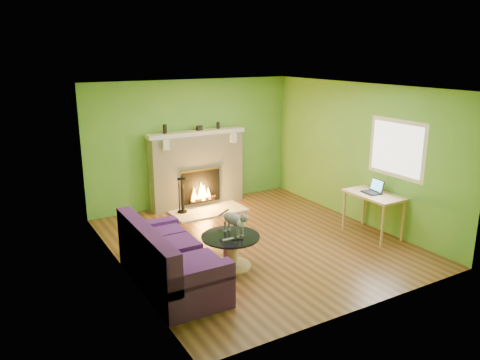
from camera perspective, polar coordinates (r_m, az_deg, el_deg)
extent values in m
plane|color=#542E18|center=(8.06, 1.92, -7.52)|extent=(5.00, 5.00, 0.00)
plane|color=white|center=(7.45, 2.11, 11.24)|extent=(5.00, 5.00, 0.00)
plane|color=#549330|center=(9.81, -5.80, 4.52)|extent=(5.00, 0.00, 5.00)
plane|color=#549330|center=(5.78, 15.33, -3.75)|extent=(5.00, 0.00, 5.00)
plane|color=#549330|center=(6.77, -14.35, -0.87)|extent=(0.00, 5.00, 5.00)
plane|color=#549330|center=(9.02, 14.22, 3.17)|extent=(0.00, 5.00, 5.00)
plane|color=silver|center=(8.36, 18.57, 3.64)|extent=(0.00, 1.20, 1.20)
plane|color=white|center=(8.36, 18.53, 3.64)|extent=(0.00, 1.06, 1.06)
cube|color=beige|center=(9.77, -5.28, 1.19)|extent=(2.00, 0.35, 1.50)
cube|color=black|center=(9.69, -4.76, -0.82)|extent=(0.85, 0.03, 0.68)
cube|color=gold|center=(9.59, -4.79, 1.23)|extent=(0.91, 0.02, 0.04)
cylinder|color=black|center=(9.74, -4.64, -2.46)|extent=(0.55, 0.07, 0.07)
cube|color=beige|center=(9.58, -5.32, 5.74)|extent=(2.10, 0.28, 0.08)
cube|color=beige|center=(9.15, -9.08, 4.26)|extent=(0.12, 0.10, 0.20)
cube|color=beige|center=(9.78, -0.84, 5.17)|extent=(0.12, 0.10, 0.20)
cube|color=beige|center=(9.53, -3.84, -3.77)|extent=(1.50, 0.75, 0.03)
cube|color=beige|center=(9.58, -5.32, 5.74)|extent=(2.10, 0.28, 0.08)
cube|color=#481962|center=(6.67, -8.29, -10.67)|extent=(0.90, 2.00, 0.45)
cube|color=#481962|center=(6.41, -11.33, -8.14)|extent=(0.21, 2.00, 0.56)
cube|color=#481962|center=(5.80, -4.99, -11.58)|extent=(0.90, 0.21, 0.23)
cube|color=#481962|center=(7.33, -11.03, -5.89)|extent=(0.90, 0.21, 0.23)
cube|color=#481962|center=(6.10, -5.91, -10.22)|extent=(0.72, 0.53, 0.12)
cube|color=#481962|center=(6.66, -8.31, -8.02)|extent=(0.72, 0.53, 0.12)
cube|color=#481962|center=(7.15, -10.02, -6.42)|extent=(0.72, 0.53, 0.12)
cylinder|color=tan|center=(7.18, -1.16, -10.37)|extent=(0.61, 0.61, 0.03)
cylinder|color=tan|center=(7.09, -1.17, -8.69)|extent=(0.22, 0.22, 0.43)
cylinder|color=black|center=(6.99, -1.18, -6.93)|extent=(0.88, 0.88, 0.03)
cube|color=tan|center=(8.44, 16.06, -1.75)|extent=(0.59, 1.02, 0.04)
cylinder|color=tan|center=(8.09, 16.98, -5.40)|extent=(0.04, 0.04, 0.72)
cylinder|color=tan|center=(8.44, 19.27, -4.73)|extent=(0.04, 0.04, 0.72)
cylinder|color=tan|center=(8.70, 12.57, -3.62)|extent=(0.04, 0.04, 0.72)
cylinder|color=tan|center=(9.03, 14.88, -3.07)|extent=(0.04, 0.04, 0.72)
cube|color=gray|center=(6.84, -1.43, -7.25)|extent=(0.17, 0.05, 0.02)
cube|color=black|center=(6.85, -0.29, -7.23)|extent=(0.16, 0.10, 0.02)
cylinder|color=black|center=(9.33, -9.15, 6.16)|extent=(0.08, 0.08, 0.18)
cylinder|color=black|center=(9.81, -2.68, 6.67)|extent=(0.07, 0.07, 0.14)
cube|color=black|center=(9.63, -4.98, 6.33)|extent=(0.12, 0.08, 0.10)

